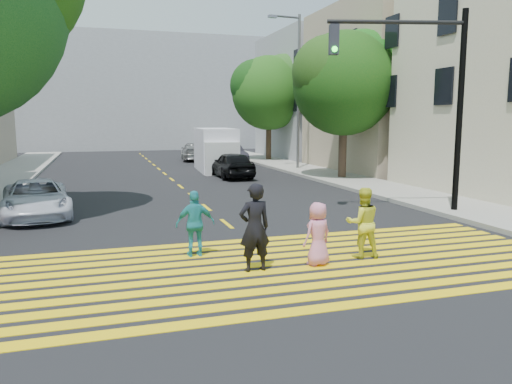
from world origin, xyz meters
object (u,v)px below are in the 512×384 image
white_sedan (36,199)px  white_van (216,151)px  silver_car (194,152)px  pedestrian_man (254,228)px  pedestrian_extra (195,224)px  tree_right_far (270,89)px  dark_car_parked (231,154)px  pedestrian_woman (363,223)px  traffic_signal (424,83)px  pedestrian_child (318,234)px  dark_car_near (232,165)px  tree_right_near (345,78)px

white_sedan → white_van: bearing=47.8°
white_sedan → silver_car: silver_car is taller
pedestrian_man → pedestrian_extra: (-0.97, 1.50, -0.16)m
tree_right_far → pedestrian_extra: size_ratio=5.22×
dark_car_parked → white_van: bearing=-117.7°
pedestrian_man → tree_right_far: bearing=-114.4°
white_van → pedestrian_woman: bearing=-88.9°
traffic_signal → pedestrian_extra: bearing=-145.7°
white_sedan → silver_car: size_ratio=0.92×
tree_right_far → pedestrian_child: 28.17m
tree_right_far → pedestrian_man: bearing=-109.6°
tree_right_far → dark_car_near: bearing=-119.4°
pedestrian_child → pedestrian_extra: 2.84m
tree_right_far → pedestrian_man: (-9.48, -26.58, -4.51)m
tree_right_near → tree_right_far: bearing=89.3°
pedestrian_man → pedestrian_child: pedestrian_man is taller
tree_right_far → dark_car_parked: 5.95m
pedestrian_extra → pedestrian_man: bearing=122.6°
pedestrian_child → traffic_signal: traffic_signal is taller
dark_car_parked → tree_right_near: bearing=-77.6°
tree_right_near → traffic_signal: tree_right_near is taller
pedestrian_man → silver_car: (4.03, 28.82, -0.24)m
dark_car_near → tree_right_far: bearing=-120.6°
tree_right_near → dark_car_near: (-5.46, 2.50, -4.58)m
pedestrian_woman → pedestrian_child: (-1.25, -0.28, -0.12)m
white_van → traffic_signal: 16.59m
tree_right_near → silver_car: size_ratio=1.64×
tree_right_far → traffic_signal: 22.31m
pedestrian_man → pedestrian_child: (1.44, -0.00, -0.24)m
white_van → pedestrian_man: bearing=-96.3°
pedestrian_child → dark_car_near: bearing=-115.6°
white_sedan → dark_car_near: (8.92, 8.89, 0.11)m
silver_car → dark_car_parked: silver_car is taller
pedestrian_man → pedestrian_woman: size_ratio=1.15×
white_sedan → pedestrian_woman: bearing=-51.0°
white_van → dark_car_parked: bearing=70.2°
white_sedan → traffic_signal: 13.18m
dark_car_parked → white_van: (-2.26, -5.03, 0.57)m
white_sedan → traffic_signal: traffic_signal is taller
silver_car → white_van: bearing=95.1°
pedestrian_woman → pedestrian_man: bearing=17.2°
tree_right_far → pedestrian_child: size_ratio=5.78×
white_sedan → dark_car_parked: bearing=50.7°
tree_right_far → pedestrian_child: (-8.04, -26.58, -4.75)m
tree_right_far → white_van: 9.36m
tree_right_far → dark_car_near: (-5.61, -9.96, -4.73)m
pedestrian_child → pedestrian_woman: bearing=175.4°
dark_car_parked → tree_right_far: bearing=15.7°
tree_right_far → dark_car_parked: bearing=-160.9°
pedestrian_woman → pedestrian_extra: (-3.66, 1.22, -0.04)m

